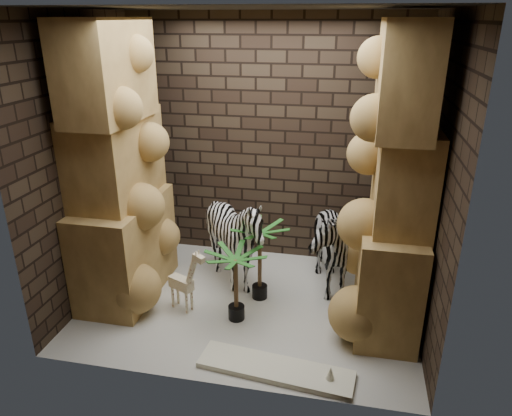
% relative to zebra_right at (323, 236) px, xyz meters
% --- Properties ---
extents(floor, '(3.50, 3.50, 0.00)m').
position_rel_zebra_right_xyz_m(floor, '(-0.74, -0.53, -0.65)').
color(floor, beige).
rests_on(floor, ground).
extents(ceiling, '(3.50, 3.50, 0.00)m').
position_rel_zebra_right_xyz_m(ceiling, '(-0.74, -0.53, 2.35)').
color(ceiling, '#272522').
rests_on(ceiling, ground).
extents(wall_back, '(3.50, 0.00, 3.50)m').
position_rel_zebra_right_xyz_m(wall_back, '(-0.74, 0.72, 0.85)').
color(wall_back, black).
rests_on(wall_back, ground).
extents(wall_front, '(3.50, 0.00, 3.50)m').
position_rel_zebra_right_xyz_m(wall_front, '(-0.74, -1.78, 0.85)').
color(wall_front, black).
rests_on(wall_front, ground).
extents(wall_left, '(0.00, 3.00, 3.00)m').
position_rel_zebra_right_xyz_m(wall_left, '(-2.49, -0.53, 0.85)').
color(wall_left, black).
rests_on(wall_left, ground).
extents(wall_right, '(0.00, 3.00, 3.00)m').
position_rel_zebra_right_xyz_m(wall_right, '(1.01, -0.53, 0.85)').
color(wall_right, black).
rests_on(wall_right, ground).
extents(rock_pillar_left, '(0.68, 1.30, 3.00)m').
position_rel_zebra_right_xyz_m(rock_pillar_left, '(-2.14, -0.53, 0.85)').
color(rock_pillar_left, tan).
rests_on(rock_pillar_left, floor).
extents(rock_pillar_right, '(0.58, 1.25, 3.00)m').
position_rel_zebra_right_xyz_m(rock_pillar_right, '(0.68, -0.53, 0.85)').
color(rock_pillar_right, tan).
rests_on(rock_pillar_right, floor).
extents(zebra_right, '(0.89, 1.22, 1.30)m').
position_rel_zebra_right_xyz_m(zebra_right, '(0.00, 0.00, 0.00)').
color(zebra_right, white).
rests_on(zebra_right, floor).
extents(zebra_left, '(1.05, 1.26, 1.08)m').
position_rel_zebra_right_xyz_m(zebra_left, '(-0.97, -0.18, -0.11)').
color(zebra_left, white).
rests_on(zebra_left, floor).
extents(giraffe_toy, '(0.43, 0.29, 0.79)m').
position_rel_zebra_right_xyz_m(giraffe_toy, '(-1.42, -0.76, -0.25)').
color(giraffe_toy, '#FAECC0').
rests_on(giraffe_toy, floor).
extents(palm_front, '(0.36, 0.36, 0.90)m').
position_rel_zebra_right_xyz_m(palm_front, '(-0.65, -0.37, -0.20)').
color(palm_front, '#115A13').
rests_on(palm_front, floor).
extents(palm_back, '(0.36, 0.36, 0.79)m').
position_rel_zebra_right_xyz_m(palm_back, '(-0.81, -0.82, -0.26)').
color(palm_back, '#115A13').
rests_on(palm_back, floor).
extents(surfboard, '(1.42, 0.49, 0.05)m').
position_rel_zebra_right_xyz_m(surfboard, '(-0.28, -1.53, -0.62)').
color(surfboard, white).
rests_on(surfboard, floor).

